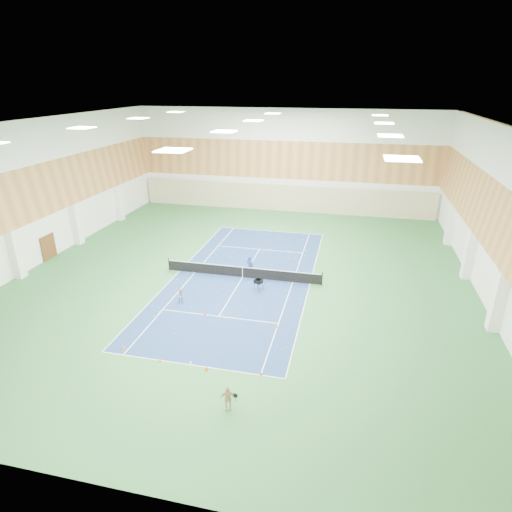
{
  "coord_description": "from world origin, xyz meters",
  "views": [
    {
      "loc": [
        8.15,
        -30.5,
        14.87
      ],
      "look_at": [
        1.13,
        -0.02,
        2.0
      ],
      "focal_mm": 30.0,
      "sensor_mm": 36.0,
      "label": 1
    }
  ],
  "objects_px": {
    "tennis_net": "(243,271)",
    "ball_cart": "(258,285)",
    "child_court": "(181,296)",
    "child_apron": "(228,398)",
    "coach": "(250,266)"
  },
  "relations": [
    {
      "from": "coach",
      "to": "ball_cart",
      "type": "bearing_deg",
      "value": 132.99
    },
    {
      "from": "tennis_net",
      "to": "child_court",
      "type": "xyz_separation_m",
      "value": [
        -3.19,
        -5.17,
        0.01
      ]
    },
    {
      "from": "child_apron",
      "to": "coach",
      "type": "bearing_deg",
      "value": 79.81
    },
    {
      "from": "tennis_net",
      "to": "coach",
      "type": "xyz_separation_m",
      "value": [
        0.47,
        0.6,
        0.29
      ]
    },
    {
      "from": "coach",
      "to": "child_apron",
      "type": "relative_size",
      "value": 1.29
    },
    {
      "from": "tennis_net",
      "to": "coach",
      "type": "distance_m",
      "value": 0.82
    },
    {
      "from": "coach",
      "to": "ball_cart",
      "type": "xyz_separation_m",
      "value": [
        1.29,
        -2.59,
        -0.37
      ]
    },
    {
      "from": "child_apron",
      "to": "ball_cart",
      "type": "distance_m",
      "value": 12.84
    },
    {
      "from": "child_court",
      "to": "ball_cart",
      "type": "distance_m",
      "value": 5.89
    },
    {
      "from": "child_court",
      "to": "child_apron",
      "type": "relative_size",
      "value": 0.86
    },
    {
      "from": "tennis_net",
      "to": "ball_cart",
      "type": "distance_m",
      "value": 2.66
    },
    {
      "from": "coach",
      "to": "child_court",
      "type": "xyz_separation_m",
      "value": [
        -3.67,
        -5.77,
        -0.28
      ]
    },
    {
      "from": "coach",
      "to": "child_apron",
      "type": "xyz_separation_m",
      "value": [
        2.65,
        -15.36,
        -0.19
      ]
    },
    {
      "from": "child_court",
      "to": "ball_cart",
      "type": "bearing_deg",
      "value": 2.23
    },
    {
      "from": "child_apron",
      "to": "ball_cart",
      "type": "height_order",
      "value": "child_apron"
    }
  ]
}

